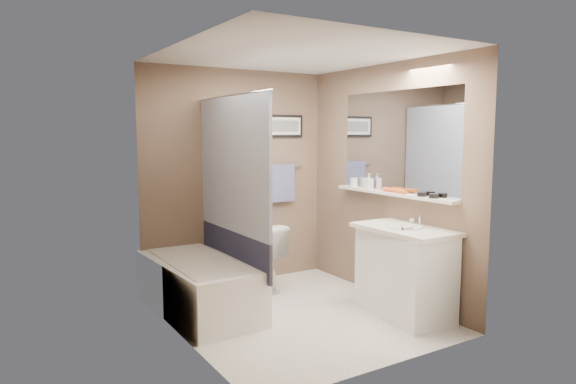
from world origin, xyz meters
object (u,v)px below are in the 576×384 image
bathtub (198,286)px  hair_brush_back (392,190)px  glass_jar (354,182)px  vanity (405,274)px  candle_bowl_near (434,196)px  toilet (254,257)px  hair_brush_front (399,191)px  candle_bowl_far (422,194)px  soap_bottle (369,181)px

bathtub → hair_brush_back: (1.79, -0.71, 0.89)m
hair_brush_back → glass_jar: glass_jar is taller
hair_brush_back → bathtub: bearing=158.4°
vanity → candle_bowl_near: bearing=-34.7°
toilet → vanity: vanity is taller
bathtub → hair_brush_front: hair_brush_front is taller
glass_jar → bathtub: bearing=176.5°
candle_bowl_far → glass_jar: size_ratio=0.90×
bathtub → vanity: bearing=-37.4°
hair_brush_front → bathtub: bearing=155.7°
glass_jar → hair_brush_front: bearing=-90.0°
candle_bowl_near → soap_bottle: bearing=90.0°
candle_bowl_near → hair_brush_back: size_ratio=0.41×
vanity → candle_bowl_far: (0.19, -0.01, 0.73)m
vanity → soap_bottle: size_ratio=5.57×
toilet → vanity: 1.66m
candle_bowl_near → hair_brush_back: (0.00, 0.55, 0.00)m
vanity → hair_brush_front: size_ratio=4.09×
bathtub → soap_bottle: bearing=-14.1°
hair_brush_front → glass_jar: glass_jar is taller
toilet → hair_brush_back: size_ratio=3.31×
toilet → candle_bowl_near: (1.01, -1.59, 0.77)m
hair_brush_front → soap_bottle: bearing=90.0°
hair_brush_front → vanity: bearing=-122.4°
vanity → hair_brush_back: 0.85m
bathtub → candle_bowl_near: (1.79, -1.25, 0.89)m
toilet → hair_brush_front: hair_brush_front is taller
hair_brush_front → glass_jar: bearing=90.0°
hair_brush_front → glass_jar: (0.00, 0.70, 0.03)m
soap_bottle → hair_brush_front: bearing=-90.0°
candle_bowl_near → hair_brush_front: 0.45m
candle_bowl_far → glass_jar: 1.00m
bathtub → hair_brush_front: size_ratio=6.82×
toilet → hair_brush_front: 1.71m
toilet → candle_bowl_far: size_ratio=8.09×
candle_bowl_far → toilet: bearing=125.0°
candle_bowl_far → hair_brush_front: 0.30m
toilet → glass_jar: size_ratio=7.28×
candle_bowl_near → hair_brush_front: (0.00, 0.45, 0.00)m
hair_brush_back → soap_bottle: size_ratio=1.36×
glass_jar → candle_bowl_near: bearing=-90.0°
glass_jar → soap_bottle: 0.25m
candle_bowl_far → soap_bottle: (0.00, 0.75, 0.06)m
candle_bowl_far → soap_bottle: size_ratio=0.56×
vanity → candle_bowl_far: candle_bowl_far is taller
bathtub → toilet: size_ratio=2.06×
candle_bowl_far → candle_bowl_near: bearing=-90.0°
bathtub → toilet: (0.77, 0.34, 0.11)m
candle_bowl_near → candle_bowl_far: same height
toilet → candle_bowl_near: bearing=108.2°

